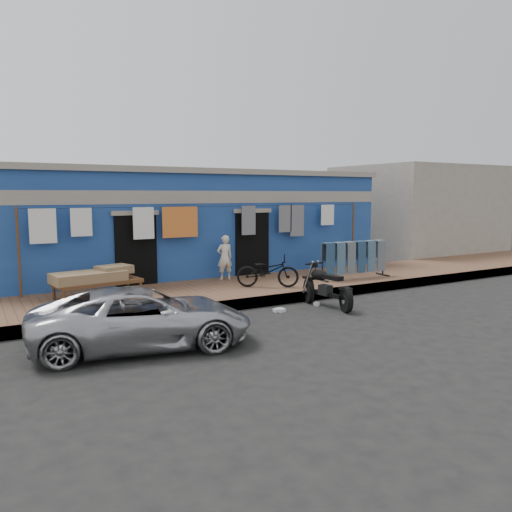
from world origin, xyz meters
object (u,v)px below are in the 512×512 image
(charpoy, at_px, (98,283))
(seated_person, at_px, (225,257))
(motorcycle, at_px, (327,286))
(jeans_rack, at_px, (354,259))
(car, at_px, (143,317))
(bicycle, at_px, (268,267))

(charpoy, bearing_deg, seated_person, 11.54)
(motorcycle, bearing_deg, jeans_rack, 30.62)
(seated_person, xyz_separation_m, charpoy, (-3.64, -0.74, -0.29))
(jeans_rack, bearing_deg, car, -159.77)
(seated_person, relative_size, bicycle, 0.79)
(car, distance_m, jeans_rack, 7.42)
(car, relative_size, seated_person, 3.04)
(motorcycle, bearing_deg, seated_person, 100.66)
(seated_person, xyz_separation_m, jeans_rack, (3.30, -1.61, -0.08))
(bicycle, xyz_separation_m, jeans_rack, (2.86, -0.03, 0.03))
(motorcycle, xyz_separation_m, charpoy, (-4.63, 2.58, 0.08))
(bicycle, relative_size, charpoy, 0.74)
(motorcycle, distance_m, jeans_rack, 2.89)
(jeans_rack, bearing_deg, seated_person, 153.96)
(charpoy, distance_m, jeans_rack, 7.00)
(seated_person, distance_m, motorcycle, 3.49)
(car, height_order, motorcycle, car)
(car, bearing_deg, charpoy, 11.05)
(seated_person, relative_size, charpoy, 0.59)
(charpoy, height_order, jeans_rack, jeans_rack)
(jeans_rack, bearing_deg, motorcycle, -143.44)
(charpoy, bearing_deg, jeans_rack, -7.13)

